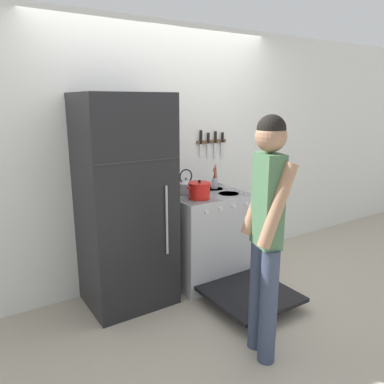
{
  "coord_description": "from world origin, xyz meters",
  "views": [
    {
      "loc": [
        -1.8,
        -3.28,
        1.81
      ],
      "look_at": [
        0.03,
        -0.47,
        0.99
      ],
      "focal_mm": 35.0,
      "sensor_mm": 36.0,
      "label": 1
    }
  ],
  "objects_px": {
    "refrigerator": "(125,203)",
    "tea_kettle": "(186,186)",
    "dutch_oven_pot": "(199,190)",
    "person": "(267,226)",
    "stove_range": "(209,238)",
    "utensil_jar": "(215,182)"
  },
  "relations": [
    {
      "from": "refrigerator",
      "to": "utensil_jar",
      "type": "xyz_separation_m",
      "value": [
        1.06,
        0.12,
        0.04
      ]
    },
    {
      "from": "dutch_oven_pot",
      "to": "tea_kettle",
      "type": "height_order",
      "value": "tea_kettle"
    },
    {
      "from": "refrigerator",
      "to": "tea_kettle",
      "type": "xyz_separation_m",
      "value": [
        0.7,
        0.12,
        0.04
      ]
    },
    {
      "from": "refrigerator",
      "to": "dutch_oven_pot",
      "type": "height_order",
      "value": "refrigerator"
    },
    {
      "from": "stove_range",
      "to": "tea_kettle",
      "type": "relative_size",
      "value": 5.64
    },
    {
      "from": "dutch_oven_pot",
      "to": "person",
      "type": "distance_m",
      "value": 1.11
    },
    {
      "from": "dutch_oven_pot",
      "to": "tea_kettle",
      "type": "relative_size",
      "value": 1.05
    },
    {
      "from": "stove_range",
      "to": "person",
      "type": "xyz_separation_m",
      "value": [
        -0.37,
        -1.18,
        0.53
      ]
    },
    {
      "from": "tea_kettle",
      "to": "utensil_jar",
      "type": "height_order",
      "value": "utensil_jar"
    },
    {
      "from": "utensil_jar",
      "to": "person",
      "type": "bearing_deg",
      "value": -112.75
    },
    {
      "from": "refrigerator",
      "to": "tea_kettle",
      "type": "height_order",
      "value": "refrigerator"
    },
    {
      "from": "stove_range",
      "to": "person",
      "type": "relative_size",
      "value": 0.8
    },
    {
      "from": "utensil_jar",
      "to": "person",
      "type": "xyz_separation_m",
      "value": [
        -0.57,
        -1.36,
        0.01
      ]
    },
    {
      "from": "tea_kettle",
      "to": "utensil_jar",
      "type": "xyz_separation_m",
      "value": [
        0.36,
        0.01,
        -0.0
      ]
    },
    {
      "from": "tea_kettle",
      "to": "person",
      "type": "height_order",
      "value": "person"
    },
    {
      "from": "stove_range",
      "to": "person",
      "type": "bearing_deg",
      "value": -107.4
    },
    {
      "from": "refrigerator",
      "to": "person",
      "type": "distance_m",
      "value": 1.33
    },
    {
      "from": "refrigerator",
      "to": "utensil_jar",
      "type": "distance_m",
      "value": 1.07
    },
    {
      "from": "refrigerator",
      "to": "person",
      "type": "height_order",
      "value": "refrigerator"
    },
    {
      "from": "stove_range",
      "to": "dutch_oven_pot",
      "type": "distance_m",
      "value": 0.57
    },
    {
      "from": "refrigerator",
      "to": "utensil_jar",
      "type": "bearing_deg",
      "value": 6.67
    },
    {
      "from": "refrigerator",
      "to": "stove_range",
      "type": "relative_size",
      "value": 1.36
    }
  ]
}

